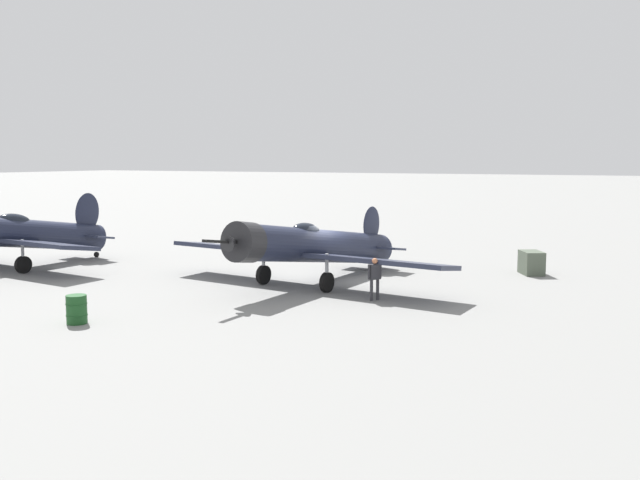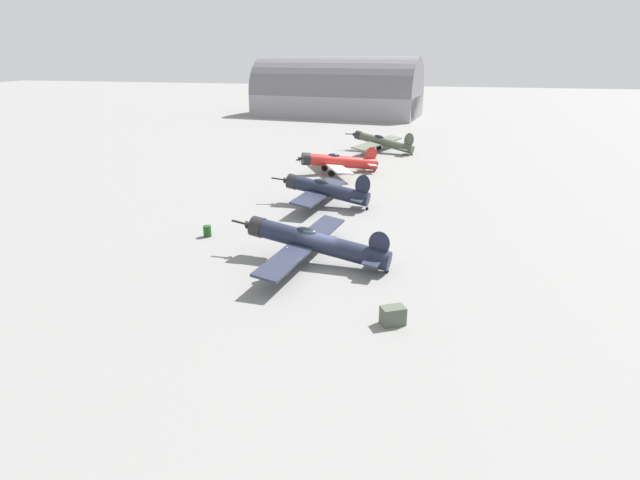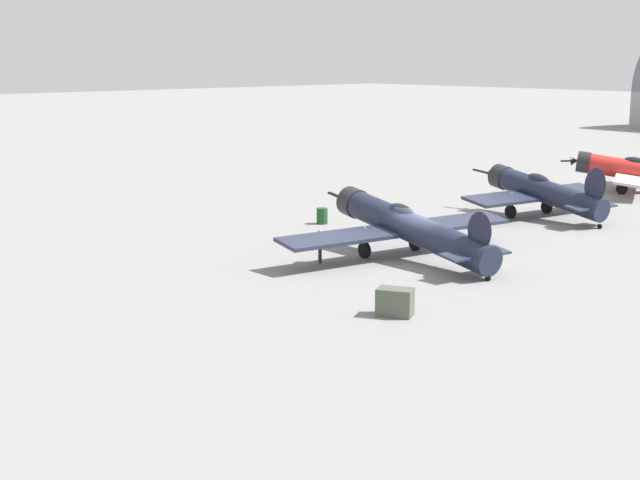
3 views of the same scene
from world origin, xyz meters
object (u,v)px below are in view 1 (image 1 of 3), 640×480
equipment_crate (531,263)px  fuel_drum (77,309)px  airplane_foreground (313,247)px  airplane_mid_apron (21,234)px  ground_crew_mechanic (375,275)px

equipment_crate → fuel_drum: equipment_crate is taller
airplane_foreground → fuel_drum: size_ratio=14.40×
airplane_mid_apron → ground_crew_mechanic: bearing=98.1°
equipment_crate → airplane_foreground: bearing=129.9°
airplane_mid_apron → ground_crew_mechanic: (0.23, -18.30, -0.67)m
ground_crew_mechanic → equipment_crate: (8.77, -4.14, -0.44)m
airplane_foreground → ground_crew_mechanic: 4.36m
airplane_foreground → airplane_mid_apron: airplane_mid_apron is taller
airplane_foreground → airplane_mid_apron: (-2.43, 14.58, 0.06)m
airplane_foreground → equipment_crate: 10.29m
fuel_drum → ground_crew_mechanic: bearing=-43.0°
airplane_mid_apron → equipment_crate: 24.20m
airplane_foreground → fuel_drum: bearing=-11.3°
fuel_drum → equipment_crate: bearing=-34.5°
ground_crew_mechanic → fuel_drum: 10.52m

